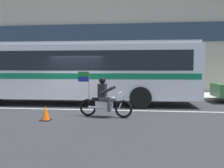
{
  "coord_description": "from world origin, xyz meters",
  "views": [
    {
      "loc": [
        2.98,
        -11.22,
        1.9
      ],
      "look_at": [
        1.79,
        -0.33,
        1.18
      ],
      "focal_mm": 38.06,
      "sensor_mm": 36.0,
      "label": 1
    }
  ],
  "objects_px": {
    "transit_bus": "(74,69)",
    "fire_hydrant": "(152,90)",
    "motorcycle_with_rider": "(105,100)",
    "traffic_cone": "(46,113)"
  },
  "relations": [
    {
      "from": "transit_bus",
      "to": "fire_hydrant",
      "type": "bearing_deg",
      "value": 36.09
    },
    {
      "from": "motorcycle_with_rider",
      "to": "traffic_cone",
      "type": "height_order",
      "value": "motorcycle_with_rider"
    },
    {
      "from": "motorcycle_with_rider",
      "to": "traffic_cone",
      "type": "relative_size",
      "value": 3.96
    },
    {
      "from": "motorcycle_with_rider",
      "to": "traffic_cone",
      "type": "bearing_deg",
      "value": -157.86
    },
    {
      "from": "fire_hydrant",
      "to": "traffic_cone",
      "type": "relative_size",
      "value": 1.36
    },
    {
      "from": "transit_bus",
      "to": "fire_hydrant",
      "type": "relative_size",
      "value": 17.16
    },
    {
      "from": "transit_bus",
      "to": "motorcycle_with_rider",
      "type": "height_order",
      "value": "transit_bus"
    },
    {
      "from": "transit_bus",
      "to": "fire_hydrant",
      "type": "distance_m",
      "value": 5.51
    },
    {
      "from": "transit_bus",
      "to": "traffic_cone",
      "type": "distance_m",
      "value": 4.46
    },
    {
      "from": "transit_bus",
      "to": "motorcycle_with_rider",
      "type": "relative_size",
      "value": 5.9
    }
  ]
}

